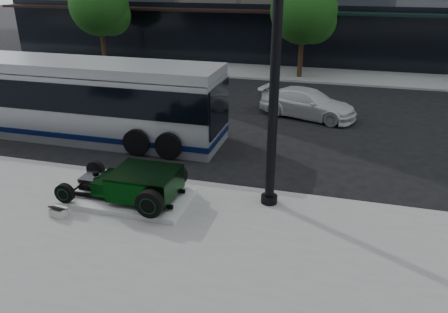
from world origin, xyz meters
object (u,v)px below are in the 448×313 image
(transit_bus, at_px, (70,98))
(white_sedan, at_px, (308,103))
(hot_rod, at_px, (138,183))
(lamppost, at_px, (275,64))

(transit_bus, relative_size, white_sedan, 2.84)
(white_sedan, bearing_deg, transit_bus, 134.51)
(hot_rod, xyz_separation_m, transit_bus, (-5.04, 4.59, 0.79))
(white_sedan, bearing_deg, lamppost, -165.43)
(hot_rod, height_order, lamppost, lamppost)
(transit_bus, bearing_deg, lamppost, -23.29)
(lamppost, height_order, transit_bus, lamppost)
(lamppost, bearing_deg, hot_rod, -164.82)
(hot_rod, relative_size, transit_bus, 0.27)
(lamppost, distance_m, transit_bus, 9.55)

